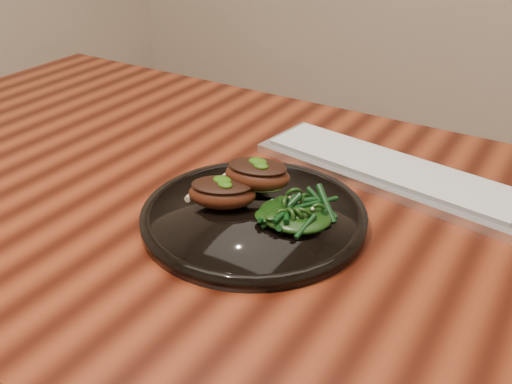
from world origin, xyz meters
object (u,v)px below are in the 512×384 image
lamb_chop_front (222,192)px  keyboard (390,171)px  desk (262,253)px  plate (254,215)px  greens_heap (295,210)px

lamb_chop_front → keyboard: bearing=56.4°
desk → plate: plate is taller
desk → keyboard: bearing=55.1°
lamb_chop_front → greens_heap: (0.10, 0.02, -0.00)m
plate → lamb_chop_front: 0.05m
lamb_chop_front → plate: bearing=13.9°
lamb_chop_front → greens_heap: 0.10m
greens_heap → desk: bearing=151.7°
plate → keyboard: bearing=63.6°
lamb_chop_front → greens_heap: size_ratio=1.11×
plate → keyboard: keyboard is taller
keyboard → desk: bearing=-124.9°
greens_heap → keyboard: greens_heap is taller
greens_heap → keyboard: bearing=76.9°
desk → greens_heap: greens_heap is taller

